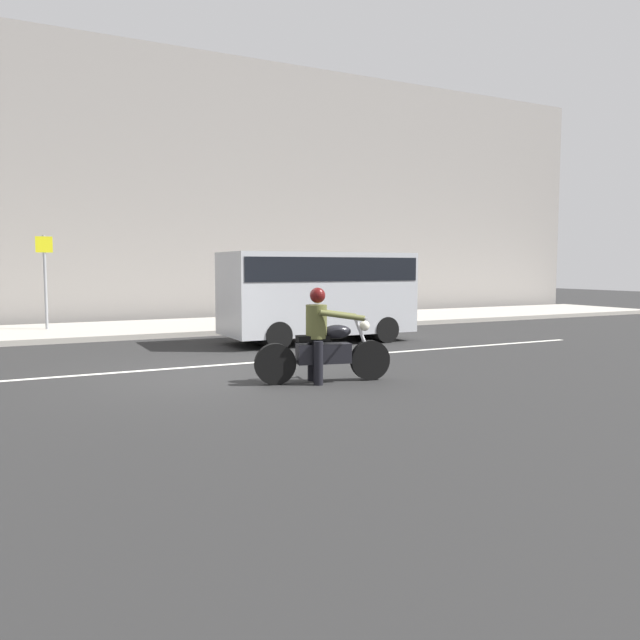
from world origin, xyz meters
TOP-DOWN VIEW (x-y plane):
  - ground_plane at (0.00, 0.00)m, footprint 80.00×80.00m
  - sidewalk_slab at (0.00, 8.00)m, footprint 40.00×4.40m
  - building_facade at (0.00, 11.40)m, footprint 40.00×1.40m
  - lane_marking_stripe at (0.47, 0.90)m, footprint 18.00×0.14m
  - motorcycle_with_rider_olive at (1.34, -1.54)m, footprint 2.22×0.80m
  - parked_van_silver at (3.69, 3.32)m, footprint 4.65×1.96m
  - street_sign_post at (-2.21, 8.36)m, footprint 0.44×0.08m

SIDE VIEW (x-z plane):
  - ground_plane at x=0.00m, z-range 0.00..0.00m
  - lane_marking_stripe at x=0.47m, z-range 0.00..0.01m
  - sidewalk_slab at x=0.00m, z-range 0.00..0.14m
  - motorcycle_with_rider_olive at x=1.34m, z-range -0.14..1.40m
  - parked_van_silver at x=3.69m, z-range 0.18..2.39m
  - street_sign_post at x=-2.21m, z-range 0.41..3.00m
  - building_facade at x=0.00m, z-range 0.00..9.17m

